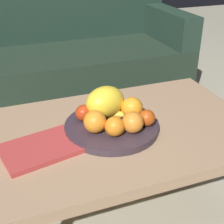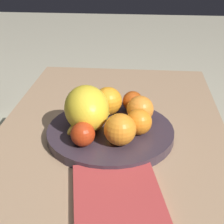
{
  "view_description": "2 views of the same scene",
  "coord_description": "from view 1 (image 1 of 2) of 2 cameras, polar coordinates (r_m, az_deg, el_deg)",
  "views": [
    {
      "loc": [
        -0.38,
        -0.94,
        1.06
      ],
      "look_at": [
        -0.02,
        -0.0,
        0.51
      ],
      "focal_mm": 51.55,
      "sensor_mm": 36.0,
      "label": 1
    },
    {
      "loc": [
        -0.81,
        -0.08,
        0.92
      ],
      "look_at": [
        -0.02,
        -0.0,
        0.51
      ],
      "focal_mm": 53.76,
      "sensor_mm": 36.0,
      "label": 2
    }
  ],
  "objects": [
    {
      "name": "banana_bunch",
      "position": [
        1.21,
        -0.62,
        0.44
      ],
      "size": [
        0.17,
        0.12,
        0.06
      ],
      "color": "yellow",
      "rests_on": "fruit_bowl"
    },
    {
      "name": "orange_right",
      "position": [
        1.19,
        3.57,
        0.73
      ],
      "size": [
        0.08,
        0.08,
        0.08
      ],
      "primitive_type": "sphere",
      "color": "orange",
      "rests_on": "fruit_bowl"
    },
    {
      "name": "orange_left",
      "position": [
        1.08,
        0.46,
        -2.58
      ],
      "size": [
        0.07,
        0.07,
        0.07
      ],
      "primitive_type": "sphere",
      "color": "orange",
      "rests_on": "fruit_bowl"
    },
    {
      "name": "apple_front",
      "position": [
        1.15,
        6.2,
        -1.04
      ],
      "size": [
        0.06,
        0.06,
        0.06
      ],
      "primitive_type": "sphere",
      "color": "#B34813",
      "rests_on": "fruit_bowl"
    },
    {
      "name": "apple_left",
      "position": [
        1.18,
        -5.06,
        -0.17
      ],
      "size": [
        0.06,
        0.06,
        0.06
      ],
      "primitive_type": "sphere",
      "color": "#B93412",
      "rests_on": "fruit_bowl"
    },
    {
      "name": "orange_front",
      "position": [
        1.1,
        3.72,
        -1.85
      ],
      "size": [
        0.07,
        0.07,
        0.07
      ],
      "primitive_type": "sphere",
      "color": "orange",
      "rests_on": "fruit_bowl"
    },
    {
      "name": "couch",
      "position": [
        2.29,
        -9.11,
        8.86
      ],
      "size": [
        1.7,
        0.7,
        0.9
      ],
      "color": "#202F23",
      "rests_on": "ground_plane"
    },
    {
      "name": "coffee_table",
      "position": [
        1.21,
        1.0,
        -4.84
      ],
      "size": [
        1.04,
        0.65,
        0.44
      ],
      "color": "tan",
      "rests_on": "ground_plane"
    },
    {
      "name": "ground_plane",
      "position": [
        1.46,
        0.87,
        -17.73
      ],
      "size": [
        8.0,
        8.0,
        0.0
      ],
      "primitive_type": "plane",
      "color": "#B1AA91"
    },
    {
      "name": "fruit_bowl",
      "position": [
        1.17,
        0.0,
        -2.69
      ],
      "size": [
        0.34,
        0.34,
        0.03
      ],
      "primitive_type": "cylinder",
      "color": "#382C36",
      "rests_on": "coffee_table"
    },
    {
      "name": "magazine",
      "position": [
        1.09,
        -12.53,
        -6.35
      ],
      "size": [
        0.28,
        0.23,
        0.02
      ],
      "primitive_type": "cube",
      "rotation": [
        0.0,
        0.0,
        0.21
      ],
      "color": "#B93A39",
      "rests_on": "coffee_table"
    },
    {
      "name": "melon_large_front",
      "position": [
        1.19,
        -1.22,
        1.79
      ],
      "size": [
        0.18,
        0.15,
        0.12
      ],
      "primitive_type": "ellipsoid",
      "rotation": [
        0.0,
        0.0,
        0.27
      ],
      "color": "yellow",
      "rests_on": "fruit_bowl"
    },
    {
      "name": "orange_back",
      "position": [
        1.1,
        -3.04,
        -1.7
      ],
      "size": [
        0.08,
        0.08,
        0.08
      ],
      "primitive_type": "sphere",
      "color": "orange",
      "rests_on": "fruit_bowl"
    }
  ]
}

